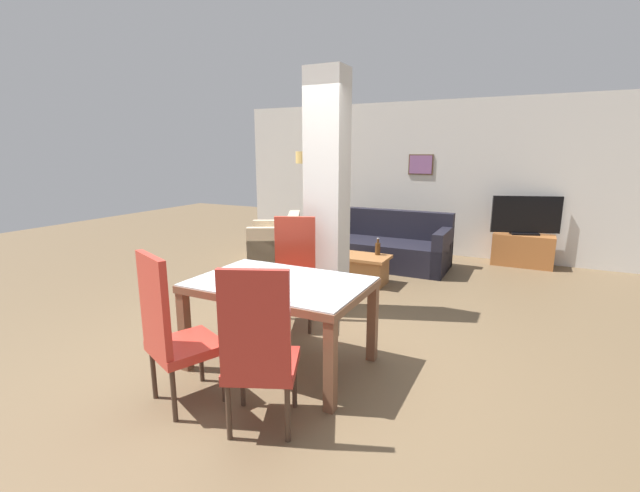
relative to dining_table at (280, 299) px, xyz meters
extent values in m
plane|color=brown|center=(0.00, 0.00, -0.60)|extent=(18.00, 18.00, 0.00)
cube|color=silver|center=(0.00, 4.89, 0.75)|extent=(7.20, 0.06, 2.70)
cube|color=brown|center=(-0.02, 4.84, 1.00)|extent=(0.44, 0.02, 0.36)
cube|color=#8C598C|center=(-0.02, 4.83, 1.00)|extent=(0.40, 0.01, 0.32)
cube|color=silver|center=(-0.22, 1.38, 0.75)|extent=(0.43, 0.34, 2.70)
cube|color=brown|center=(0.00, -0.46, 0.12)|extent=(1.46, 0.06, 0.06)
cube|color=brown|center=(0.00, 0.46, 0.12)|extent=(1.46, 0.06, 0.06)
cube|color=brown|center=(-0.70, 0.00, 0.12)|extent=(0.06, 0.85, 0.06)
cube|color=brown|center=(0.70, 0.00, 0.12)|extent=(0.06, 0.85, 0.06)
cube|color=silver|center=(0.00, 0.00, 0.16)|extent=(1.44, 0.95, 0.01)
cube|color=brown|center=(-0.68, -0.44, -0.26)|extent=(0.08, 0.08, 0.69)
cube|color=brown|center=(0.68, -0.44, -0.26)|extent=(0.08, 0.08, 0.69)
cube|color=brown|center=(-0.68, 0.44, -0.26)|extent=(0.08, 0.08, 0.69)
cube|color=brown|center=(0.68, 0.44, -0.26)|extent=(0.08, 0.08, 0.69)
cube|color=red|center=(-0.33, -0.78, -0.17)|extent=(0.60, 0.60, 0.07)
cube|color=red|center=(-0.41, -0.97, 0.20)|extent=(0.42, 0.22, 0.69)
cylinder|color=#443024|center=(-0.43, -0.53, -0.41)|extent=(0.04, 0.04, 0.39)
cylinder|color=#443024|center=(-0.08, -0.68, -0.41)|extent=(0.04, 0.04, 0.39)
cylinder|color=#443024|center=(-0.58, -0.88, -0.41)|extent=(0.04, 0.04, 0.39)
cylinder|color=#443024|center=(-0.23, -1.03, -0.41)|extent=(0.04, 0.04, 0.39)
cube|color=#BD3926|center=(-0.33, 0.78, -0.17)|extent=(0.60, 0.60, 0.07)
cube|color=#BD3926|center=(-0.41, 0.97, 0.20)|extent=(0.42, 0.22, 0.69)
cylinder|color=#443024|center=(-0.08, 0.68, -0.41)|extent=(0.04, 0.04, 0.39)
cylinder|color=#443024|center=(-0.43, 0.53, -0.41)|extent=(0.04, 0.04, 0.39)
cylinder|color=#443024|center=(-0.23, 1.03, -0.41)|extent=(0.04, 0.04, 0.39)
cylinder|color=#443024|center=(-0.58, 0.88, -0.41)|extent=(0.04, 0.04, 0.39)
cube|color=#B73129|center=(0.33, -0.76, -0.17)|extent=(0.60, 0.60, 0.07)
cube|color=#B73129|center=(0.41, -0.95, 0.20)|extent=(0.42, 0.22, 0.69)
cylinder|color=#443024|center=(0.08, -0.66, -0.41)|extent=(0.04, 0.04, 0.39)
cylinder|color=#443024|center=(0.43, -0.51, -0.41)|extent=(0.04, 0.04, 0.39)
cylinder|color=#443024|center=(0.23, -1.01, -0.41)|extent=(0.04, 0.04, 0.39)
cylinder|color=#443024|center=(0.58, -0.86, -0.41)|extent=(0.04, 0.04, 0.39)
cube|color=black|center=(-0.32, 3.59, -0.39)|extent=(2.16, 0.94, 0.42)
cube|color=black|center=(-0.32, 3.97, 0.05)|extent=(2.16, 0.18, 0.45)
cube|color=black|center=(0.68, 3.59, -0.27)|extent=(0.16, 0.94, 0.67)
cube|color=black|center=(-1.32, 3.59, -0.27)|extent=(0.16, 0.94, 0.67)
cube|color=beige|center=(-2.11, 3.23, -0.40)|extent=(1.17, 1.20, 0.40)
cube|color=beige|center=(-1.82, 3.39, -0.01)|extent=(0.58, 0.89, 0.38)
cube|color=beige|center=(-1.94, 2.89, -0.30)|extent=(0.82, 0.52, 0.61)
cube|color=beige|center=(-2.29, 3.57, -0.30)|extent=(0.82, 0.52, 0.61)
cube|color=#A26637|center=(-0.21, 2.53, -0.22)|extent=(0.71, 0.50, 0.04)
cube|color=#A26637|center=(-0.21, 2.53, -0.42)|extent=(0.63, 0.42, 0.36)
cylinder|color=#4C2D14|center=(-0.05, 2.68, -0.12)|extent=(0.07, 0.07, 0.17)
cylinder|color=#4C2D14|center=(-0.05, 2.68, 0.00)|extent=(0.03, 0.03, 0.06)
cylinder|color=#B7B7BC|center=(-0.05, 2.68, 0.03)|extent=(0.03, 0.03, 0.01)
cube|color=#AA6230|center=(1.77, 4.61, -0.34)|extent=(0.92, 0.40, 0.52)
cube|color=black|center=(1.77, 4.61, -0.07)|extent=(0.47, 0.33, 0.03)
cube|color=black|center=(1.77, 4.61, 0.24)|extent=(1.02, 0.39, 0.59)
cylinder|color=#B7B7BC|center=(-2.06, 4.28, -0.59)|extent=(0.35, 0.35, 0.02)
cylinder|color=#B7B7BC|center=(-2.06, 4.28, 0.21)|extent=(0.04, 0.04, 1.59)
cylinder|color=#E5BC66|center=(-2.06, 4.28, 1.12)|extent=(0.39, 0.39, 0.22)
camera|label=1|loc=(1.84, -2.93, 1.22)|focal=24.00mm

